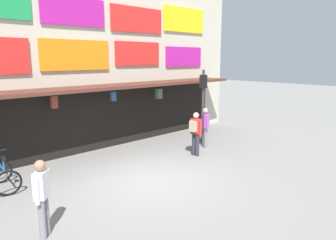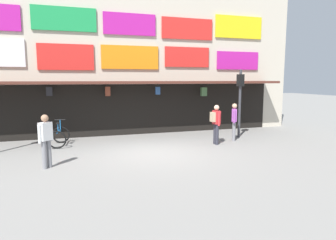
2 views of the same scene
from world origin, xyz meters
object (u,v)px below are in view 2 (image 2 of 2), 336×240
traffic_light_far (240,92)px  pedestrian_in_yellow (46,138)px  bicycle_parked (59,136)px  pedestrian_in_white (234,120)px  pedestrian_in_black (216,121)px

traffic_light_far → pedestrian_in_yellow: bearing=-162.4°
bicycle_parked → pedestrian_in_white: 7.58m
bicycle_parked → pedestrian_in_black: 6.58m
pedestrian_in_black → bicycle_parked: bearing=164.7°
pedestrian_in_white → pedestrian_in_black: bearing=-158.4°
traffic_light_far → pedestrian_in_white: (-0.67, -0.69, -1.19)m
bicycle_parked → pedestrian_in_yellow: bearing=-94.1°
bicycle_parked → pedestrian_in_yellow: pedestrian_in_yellow is taller
bicycle_parked → pedestrian_in_white: pedestrian_in_white is taller
pedestrian_in_white → pedestrian_in_yellow: size_ratio=1.00×
pedestrian_in_white → pedestrian_in_yellow: 7.93m
pedestrian_in_white → pedestrian_in_yellow: (-7.69, -1.96, 0.00)m
pedestrian_in_white → pedestrian_in_black: 1.22m
bicycle_parked → pedestrian_in_yellow: 3.30m
bicycle_parked → pedestrian_in_yellow: (-0.23, -3.24, 0.55)m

